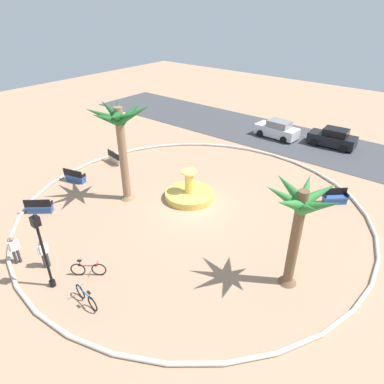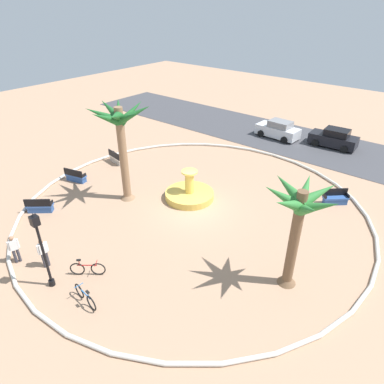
% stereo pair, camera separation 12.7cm
% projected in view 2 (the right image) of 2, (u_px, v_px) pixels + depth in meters
% --- Properties ---
extents(ground_plane, '(80.00, 80.00, 0.00)m').
position_uv_depth(ground_plane, '(193.00, 209.00, 21.61)').
color(ground_plane, tan).
extents(plaza_curb, '(21.41, 21.41, 0.20)m').
position_uv_depth(plaza_curb, '(193.00, 208.00, 21.56)').
color(plaza_curb, silver).
rests_on(plaza_curb, ground).
extents(street_asphalt, '(48.00, 8.00, 0.03)m').
position_uv_depth(street_asphalt, '(296.00, 141.00, 31.70)').
color(street_asphalt, '#424247').
rests_on(street_asphalt, ground).
extents(fountain, '(3.23, 3.23, 2.01)m').
position_uv_depth(fountain, '(189.00, 194.00, 22.63)').
color(fountain, gold).
rests_on(fountain, ground).
extents(palm_tree_near_fountain, '(3.25, 3.32, 5.22)m').
position_uv_depth(palm_tree_near_fountain, '(299.00, 214.00, 14.18)').
color(palm_tree_near_fountain, brown).
rests_on(palm_tree_near_fountain, ground).
extents(palm_tree_by_curb, '(3.99, 3.83, 6.41)m').
position_uv_depth(palm_tree_by_curb, '(120.00, 130.00, 20.38)').
color(palm_tree_by_curb, '#8E6B4C').
rests_on(palm_tree_by_curb, ground).
extents(bench_east, '(1.66, 0.74, 1.00)m').
position_uv_depth(bench_east, '(117.00, 159.00, 27.39)').
color(bench_east, beige).
rests_on(bench_east, ground).
extents(bench_west, '(1.53, 1.43, 1.00)m').
position_uv_depth(bench_west, '(40.00, 207.00, 21.16)').
color(bench_west, '#335BA8').
rests_on(bench_west, ground).
extents(bench_north, '(1.51, 1.46, 1.00)m').
position_uv_depth(bench_north, '(335.00, 199.00, 22.00)').
color(bench_north, '#335BA8').
rests_on(bench_north, ground).
extents(bench_southeast, '(1.68, 0.91, 1.00)m').
position_uv_depth(bench_southeast, '(76.00, 177.00, 24.67)').
color(bench_southeast, '#335BA8').
rests_on(bench_southeast, ground).
extents(lamppost, '(0.32, 0.32, 4.01)m').
position_uv_depth(lamppost, '(41.00, 245.00, 14.77)').
color(lamppost, black).
rests_on(lamppost, ground).
extents(bicycle_red_frame, '(1.72, 0.44, 0.94)m').
position_uv_depth(bicycle_red_frame, '(85.00, 297.00, 14.82)').
color(bicycle_red_frame, black).
rests_on(bicycle_red_frame, ground).
extents(bicycle_by_lamppost, '(1.37, 1.13, 0.94)m').
position_uv_depth(bicycle_by_lamppost, '(88.00, 269.00, 16.34)').
color(bicycle_by_lamppost, black).
rests_on(bicycle_by_lamppost, ground).
extents(person_cyclist_helmet, '(0.24, 0.53, 1.64)m').
position_uv_depth(person_cyclist_helmet, '(43.00, 252.00, 16.59)').
color(person_cyclist_helmet, '#33333D').
rests_on(person_cyclist_helmet, ground).
extents(person_cyclist_photo, '(0.28, 0.52, 1.59)m').
position_uv_depth(person_cyclist_photo, '(14.00, 248.00, 16.89)').
color(person_cyclist_photo, '#33333D').
rests_on(person_cyclist_photo, ground).
extents(parked_car_leftmost, '(4.08, 2.08, 1.67)m').
position_uv_depth(parked_car_leftmost, '(278.00, 130.00, 32.02)').
color(parked_car_leftmost, silver).
rests_on(parked_car_leftmost, ground).
extents(parked_car_second, '(4.09, 2.09, 1.67)m').
position_uv_depth(parked_car_second, '(334.00, 138.00, 30.08)').
color(parked_car_second, black).
rests_on(parked_car_second, ground).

